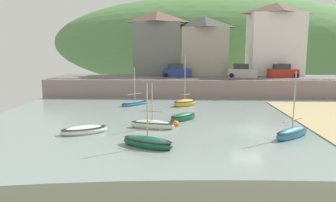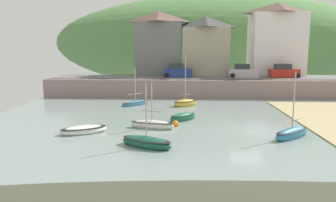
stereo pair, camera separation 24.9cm
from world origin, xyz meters
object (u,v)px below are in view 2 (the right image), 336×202
object	(u,v)px
waterfront_building_right	(276,39)
mooring_buoy	(175,124)
rowboat_small_beached	(146,142)
parked_car_near_slipway	(178,71)
waterfront_building_centre	(205,45)
sailboat_tall_mast	(136,103)
sailboat_nearest_shore	(183,117)
parked_car_by_wall	(243,72)
waterfront_building_left	(159,43)
parked_car_end_of_row	(284,72)
fishing_boat_green	(185,103)
sailboat_blue_trim	(84,130)
motorboat_with_cabin	(152,125)
dinghy_open_wooden	(292,133)

from	to	relation	value
waterfront_building_right	mooring_buoy	size ratio (longest dim) A/B	18.48
rowboat_small_beached	parked_car_near_slipway	distance (m)	25.96
waterfront_building_centre	rowboat_small_beached	size ratio (longest dim) A/B	2.00
sailboat_tall_mast	mooring_buoy	xyz separation A→B (m)	(4.90, -9.96, -0.05)
sailboat_nearest_shore	parked_car_by_wall	xyz separation A→B (m)	(8.62, 17.63, 2.93)
rowboat_small_beached	mooring_buoy	world-z (taller)	rowboat_small_beached
sailboat_nearest_shore	parked_car_near_slipway	xyz separation A→B (m)	(-0.78, 17.63, 2.93)
parked_car_by_wall	waterfront_building_left	bearing A→B (deg)	165.06
parked_car_by_wall	parked_car_end_of_row	distance (m)	5.79
rowboat_small_beached	fishing_boat_green	size ratio (longest dim) A/B	0.74
sailboat_tall_mast	fishing_boat_green	world-z (taller)	fishing_boat_green
waterfront_building_centre	rowboat_small_beached	bearing A→B (deg)	-101.00
waterfront_building_centre	mooring_buoy	world-z (taller)	waterfront_building_centre
waterfront_building_right	sailboat_tall_mast	xyz separation A→B (m)	(-19.91, -14.42, -7.73)
waterfront_building_centre	sailboat_blue_trim	xyz separation A→B (m)	(-11.19, -27.00, -6.74)
rowboat_small_beached	sailboat_nearest_shore	world-z (taller)	rowboat_small_beached
waterfront_building_left	parked_car_by_wall	distance (m)	13.93
waterfront_building_right	sailboat_blue_trim	bearing A→B (deg)	-129.35
sailboat_nearest_shore	parked_car_near_slipway	world-z (taller)	parked_car_near_slipway
rowboat_small_beached	sailboat_nearest_shore	bearing A→B (deg)	98.23
waterfront_building_left	motorboat_with_cabin	xyz separation A→B (m)	(1.30, -25.22, -7.11)
waterfront_building_left	fishing_boat_green	world-z (taller)	waterfront_building_left
sailboat_blue_trim	fishing_boat_green	world-z (taller)	fishing_boat_green
waterfront_building_left	sailboat_nearest_shore	xyz separation A→B (m)	(3.88, -22.13, -7.12)
rowboat_small_beached	sailboat_nearest_shore	size ratio (longest dim) A/B	1.57
fishing_boat_green	parked_car_near_slipway	distance (m)	10.67
dinghy_open_wooden	parked_car_by_wall	xyz separation A→B (m)	(0.55, 23.08, 2.88)
waterfront_building_centre	dinghy_open_wooden	distance (m)	28.75
motorboat_with_cabin	fishing_boat_green	size ratio (longest dim) A/B	0.65
waterfront_building_right	rowboat_small_beached	bearing A→B (deg)	-119.10
dinghy_open_wooden	fishing_boat_green	bearing A→B (deg)	81.75
sailboat_blue_trim	parked_car_by_wall	size ratio (longest dim) A/B	0.91
sailboat_blue_trim	mooring_buoy	bearing A→B (deg)	-7.46
motorboat_with_cabin	fishing_boat_green	xyz separation A→B (m)	(2.83, 10.49, 0.05)
dinghy_open_wooden	parked_car_end_of_row	world-z (taller)	dinghy_open_wooden
sailboat_blue_trim	motorboat_with_cabin	bearing A→B (deg)	-8.74
sailboat_blue_trim	motorboat_with_cabin	world-z (taller)	motorboat_with_cabin
parked_car_near_slipway	fishing_boat_green	bearing A→B (deg)	-79.00
fishing_boat_green	parked_car_near_slipway	size ratio (longest dim) A/B	1.45
waterfront_building_right	parked_car_end_of_row	size ratio (longest dim) A/B	2.61
sailboat_blue_trim	parked_car_by_wall	world-z (taller)	parked_car_by_wall
sailboat_blue_trim	waterfront_building_left	bearing A→B (deg)	54.15
waterfront_building_right	rowboat_small_beached	xyz separation A→B (m)	(-16.83, -30.24, -7.66)
waterfront_building_centre	sailboat_blue_trim	distance (m)	29.99
waterfront_building_right	parked_car_by_wall	bearing A→B (deg)	-141.91
parked_car_end_of_row	sailboat_nearest_shore	bearing A→B (deg)	-133.29
waterfront_building_left	waterfront_building_centre	bearing A→B (deg)	0.00
waterfront_building_left	sailboat_blue_trim	xyz separation A→B (m)	(-3.90, -27.00, -7.15)
waterfront_building_left	sailboat_tall_mast	xyz separation A→B (m)	(-1.67, -14.42, -7.17)
fishing_boat_green	parked_car_by_wall	xyz separation A→B (m)	(8.37, 10.23, 2.87)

